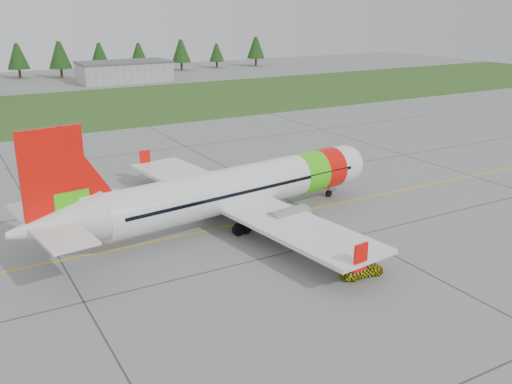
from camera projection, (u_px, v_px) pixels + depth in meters
ground at (263, 258)px, 48.16m from camera, size 320.00×320.00×0.00m
aircraft at (233, 190)px, 55.17m from camera, size 38.21×35.49×11.60m
follow_me_car at (362, 255)px, 44.48m from camera, size 1.33×1.54×3.63m
grass_strip at (59, 110)px, 115.77m from camera, size 320.00×50.00×0.03m
taxi_guideline at (221, 228)px, 54.76m from camera, size 120.00×0.25×0.02m
hangar_east at (124, 72)px, 156.40m from camera, size 24.00×12.00×5.20m
treeline at (15, 62)px, 160.37m from camera, size 160.00×8.00×10.00m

